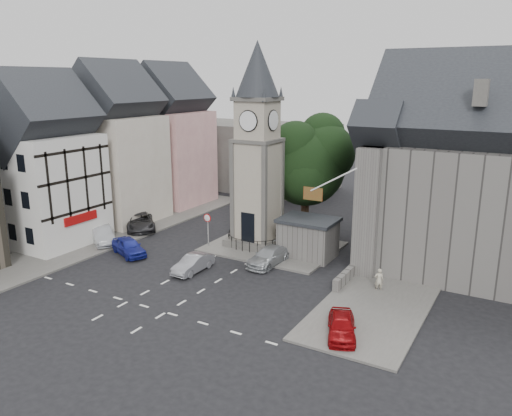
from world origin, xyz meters
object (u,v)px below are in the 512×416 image
Objects in this scene: clock_tower at (257,148)px; car_west_blue at (129,247)px; pedestrian at (379,280)px; stone_shelter at (308,237)px; car_east_red at (342,326)px.

clock_tower is 4.09× the size of car_west_blue.
car_west_blue is 19.22m from pedestrian.
car_west_blue is (-7.50, -7.15, -7.44)m from clock_tower.
stone_shelter is at bearing -5.84° from clock_tower.
car_west_blue is at bearing -17.16° from pedestrian.
pedestrian is at bearing -20.20° from clock_tower.
clock_tower is 17.59m from car_east_red.
car_west_blue is at bearing -136.35° from clock_tower.
car_east_red is at bearing -57.46° from stone_shelter.
clock_tower is 10.29× the size of pedestrian.
car_west_blue is at bearing -151.56° from stone_shelter.
clock_tower is 8.15m from stone_shelter.
clock_tower reaches higher than stone_shelter.
pedestrian is (19.00, 2.92, 0.11)m from car_west_blue.
stone_shelter reaches higher than pedestrian.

